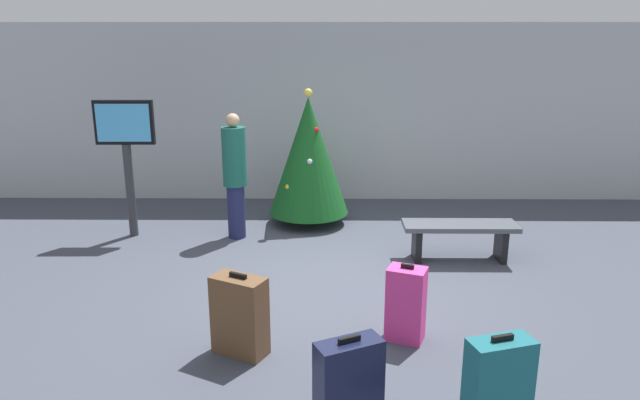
{
  "coord_description": "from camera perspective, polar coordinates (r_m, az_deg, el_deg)",
  "views": [
    {
      "loc": [
        -0.13,
        -6.01,
        2.74
      ],
      "look_at": [
        -0.19,
        0.47,
        0.9
      ],
      "focal_mm": 32.72,
      "sensor_mm": 36.0,
      "label": 1
    }
  ],
  "objects": [
    {
      "name": "traveller_0",
      "position": [
        8.05,
        -8.34,
        2.6
      ],
      "size": [
        0.44,
        0.44,
        1.74
      ],
      "color": "#1E234C",
      "rests_on": "ground_plane"
    },
    {
      "name": "ground_plane",
      "position": [
        6.61,
        1.64,
        -8.66
      ],
      "size": [
        16.0,
        16.0,
        0.0
      ],
      "primitive_type": "plane",
      "color": "#424754"
    },
    {
      "name": "suitcase_2",
      "position": [
        4.31,
        2.82,
        -17.78
      ],
      "size": [
        0.51,
        0.39,
        0.75
      ],
      "color": "#141938",
      "rests_on": "ground_plane"
    },
    {
      "name": "flight_info_kiosk",
      "position": [
        8.38,
        -18.44,
        5.23
      ],
      "size": [
        0.8,
        0.12,
        1.9
      ],
      "color": "#333338",
      "rests_on": "ground_plane"
    },
    {
      "name": "suitcase_3",
      "position": [
        5.5,
        8.4,
        -10.04
      ],
      "size": [
        0.4,
        0.34,
        0.75
      ],
      "color": "#E5388C",
      "rests_on": "ground_plane"
    },
    {
      "name": "back_wall",
      "position": [
        9.92,
        1.32,
        8.48
      ],
      "size": [
        16.0,
        0.2,
        2.94
      ],
      "primitive_type": "cube",
      "color": "#B7BCC1",
      "rests_on": "ground_plane"
    },
    {
      "name": "holiday_tree",
      "position": [
        8.56,
        -1.13,
        4.32
      ],
      "size": [
        1.18,
        1.18,
        2.01
      ],
      "color": "#4C3319",
      "rests_on": "ground_plane"
    },
    {
      "name": "suitcase_0",
      "position": [
        5.27,
        -7.86,
        -11.14
      ],
      "size": [
        0.54,
        0.43,
        0.76
      ],
      "color": "brown",
      "rests_on": "ground_plane"
    },
    {
      "name": "suitcase_1",
      "position": [
        4.34,
        16.96,
        -17.57
      ],
      "size": [
        0.48,
        0.33,
        0.83
      ],
      "color": "#19606B",
      "rests_on": "ground_plane"
    },
    {
      "name": "waiting_bench",
      "position": [
        7.5,
        13.5,
        -3.13
      ],
      "size": [
        1.41,
        0.44,
        0.48
      ],
      "color": "#4C5159",
      "rests_on": "ground_plane"
    }
  ]
}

